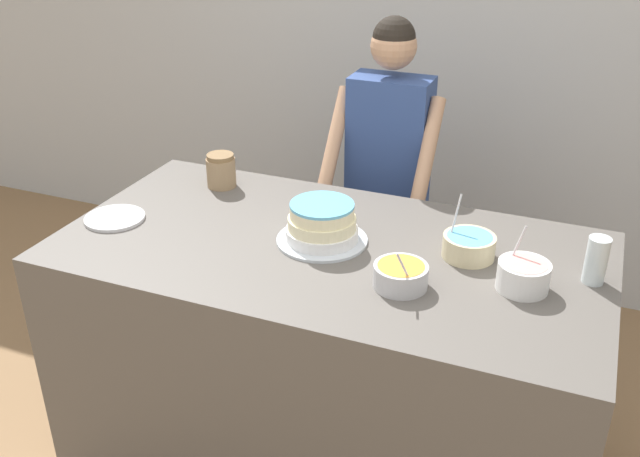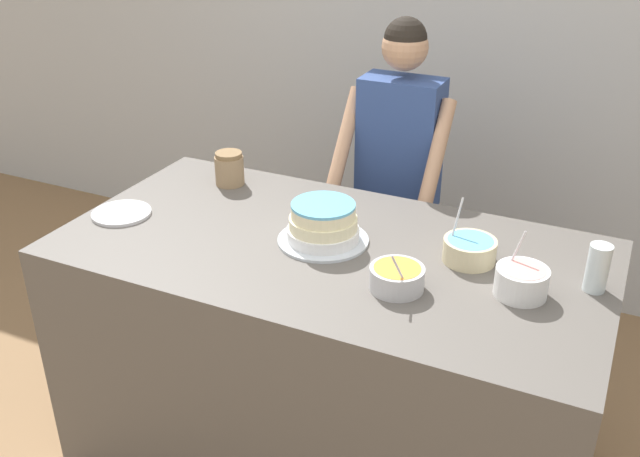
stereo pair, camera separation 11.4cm
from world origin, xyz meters
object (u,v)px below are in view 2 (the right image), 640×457
at_px(frosting_bowl_blue, 470,249).
at_px(drinking_glass, 598,268).
at_px(person_baker, 398,162).
at_px(frosting_bowl_pink, 521,281).
at_px(ceramic_plate, 122,213).
at_px(frosting_bowl_orange, 397,277).
at_px(stoneware_jar, 229,169).
at_px(cake, 323,225).

xyz_separation_m(frosting_bowl_blue, drinking_glass, (0.38, -0.01, 0.03)).
relative_size(person_baker, frosting_bowl_pink, 8.60).
bearing_deg(ceramic_plate, frosting_bowl_orange, -2.71).
bearing_deg(person_baker, frosting_bowl_pink, -50.49).
xyz_separation_m(drinking_glass, stoneware_jar, (-1.40, 0.22, -0.01)).
height_order(drinking_glass, stoneware_jar, drinking_glass).
relative_size(drinking_glass, ceramic_plate, 0.70).
xyz_separation_m(frosting_bowl_orange, stoneware_jar, (-0.87, 0.46, 0.03)).
xyz_separation_m(person_baker, frosting_bowl_orange, (0.33, -0.94, 0.03)).
relative_size(cake, frosting_bowl_pink, 1.71).
bearing_deg(drinking_glass, frosting_bowl_pink, -147.81).
xyz_separation_m(cake, stoneware_jar, (-0.54, 0.28, 0.00)).
bearing_deg(stoneware_jar, frosting_bowl_blue, -11.22).
height_order(cake, ceramic_plate, cake).
bearing_deg(stoneware_jar, cake, -27.58).
distance_m(frosting_bowl_pink, drinking_glass, 0.23).
relative_size(frosting_bowl_pink, frosting_bowl_blue, 0.93).
bearing_deg(frosting_bowl_orange, ceramic_plate, 177.29).
bearing_deg(cake, person_baker, 90.50).
height_order(person_baker, cake, person_baker).
bearing_deg(frosting_bowl_blue, frosting_bowl_orange, -120.29).
height_order(frosting_bowl_pink, ceramic_plate, frosting_bowl_pink).
height_order(person_baker, ceramic_plate, person_baker).
distance_m(frosting_bowl_blue, stoneware_jar, 1.04).
height_order(ceramic_plate, stoneware_jar, stoneware_jar).
relative_size(cake, ceramic_plate, 1.44).
bearing_deg(frosting_bowl_orange, frosting_bowl_pink, 19.97).
relative_size(person_baker, stoneware_jar, 11.63).
bearing_deg(frosting_bowl_orange, frosting_bowl_blue, 59.71).
bearing_deg(stoneware_jar, frosting_bowl_pink, -15.60).
bearing_deg(frosting_bowl_pink, person_baker, 129.51).
bearing_deg(frosting_bowl_orange, stoneware_jar, 152.01).
height_order(frosting_bowl_blue, stoneware_jar, frosting_bowl_blue).
bearing_deg(stoneware_jar, person_baker, 41.86).
bearing_deg(frosting_bowl_blue, stoneware_jar, 168.78).
distance_m(person_baker, cake, 0.76).
height_order(cake, frosting_bowl_pink, frosting_bowl_pink).
bearing_deg(cake, drinking_glass, 4.49).
height_order(frosting_bowl_blue, drinking_glass, frosting_bowl_blue).
bearing_deg(drinking_glass, ceramic_plate, -173.09).
bearing_deg(ceramic_plate, frosting_bowl_pink, 2.95).
distance_m(person_baker, stoneware_jar, 0.72).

